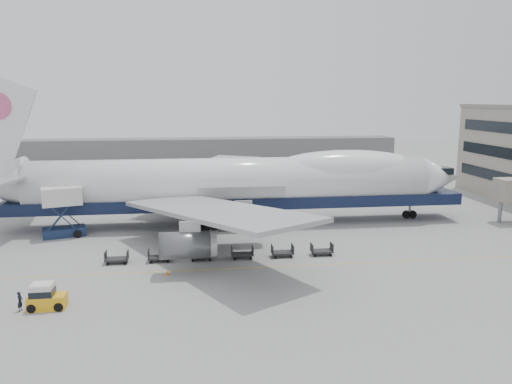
{
  "coord_description": "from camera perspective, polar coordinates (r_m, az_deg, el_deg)",
  "views": [
    {
      "loc": [
        -5.09,
        -53.0,
        16.57
      ],
      "look_at": [
        2.46,
        6.0,
        5.4
      ],
      "focal_mm": 35.0,
      "sensor_mm": 36.0,
      "label": 1
    }
  ],
  "objects": [
    {
      "name": "dolly_2",
      "position": [
        52.65,
        -6.27,
        -7.17
      ],
      "size": [
        2.3,
        1.35,
        1.3
      ],
      "color": "#2D2D30",
      "rests_on": "ground"
    },
    {
      "name": "dolly_3",
      "position": [
        52.88,
        -1.58,
        -7.03
      ],
      "size": [
        2.3,
        1.35,
        1.3
      ],
      "color": "#2D2D30",
      "rests_on": "ground"
    },
    {
      "name": "dolly_5",
      "position": [
        54.36,
        7.52,
        -6.62
      ],
      "size": [
        2.3,
        1.35,
        1.3
      ],
      "color": "#2D2D30",
      "rests_on": "ground"
    },
    {
      "name": "baggage_tug",
      "position": [
        44.05,
        -22.94,
        -11.04
      ],
      "size": [
        2.89,
        1.64,
        2.1
      ],
      "rotation": [
        0.0,
        0.0,
        0.01
      ],
      "color": "#EDAB16",
      "rests_on": "ground"
    },
    {
      "name": "dolly_1",
      "position": [
        52.77,
        -10.97,
        -7.26
      ],
      "size": [
        2.3,
        1.35,
        1.3
      ],
      "color": "#2D2D30",
      "rests_on": "ground"
    },
    {
      "name": "apron_line",
      "position": [
        50.09,
        -1.06,
        -8.68
      ],
      "size": [
        60.0,
        0.15,
        0.01
      ],
      "primitive_type": "cube",
      "color": "gold",
      "rests_on": "ground"
    },
    {
      "name": "dolly_4",
      "position": [
        53.45,
        3.03,
        -6.84
      ],
      "size": [
        2.3,
        1.35,
        1.3
      ],
      "color": "#2D2D30",
      "rests_on": "ground"
    },
    {
      "name": "hangar",
      "position": [
        123.79,
        -9.55,
        4.43
      ],
      "size": [
        110.0,
        8.0,
        7.0
      ],
      "primitive_type": "cube",
      "color": "slate",
      "rests_on": "ground"
    },
    {
      "name": "ground",
      "position": [
        55.76,
        -1.74,
        -6.66
      ],
      "size": [
        260.0,
        260.0,
        0.0
      ],
      "primitive_type": "plane",
      "color": "gray",
      "rests_on": "ground"
    },
    {
      "name": "ground_worker",
      "position": [
        44.47,
        -25.36,
        -11.22
      ],
      "size": [
        0.47,
        0.63,
        1.59
      ],
      "primitive_type": "imported",
      "rotation": [
        0.0,
        0.0,
        1.41
      ],
      "color": "black",
      "rests_on": "ground"
    },
    {
      "name": "airliner",
      "position": [
        66.16,
        -2.22,
        1.1
      ],
      "size": [
        67.0,
        55.3,
        19.98
      ],
      "color": "white",
      "rests_on": "ground"
    },
    {
      "name": "catering_truck",
      "position": [
        64.86,
        -21.23,
        -1.78
      ],
      "size": [
        5.41,
        4.37,
        6.08
      ],
      "rotation": [
        0.0,
        0.0,
        0.3
      ],
      "color": "#19284B",
      "rests_on": "ground"
    },
    {
      "name": "dolly_0",
      "position": [
        53.24,
        -15.62,
        -7.31
      ],
      "size": [
        2.3,
        1.35,
        1.3
      ],
      "color": "#2D2D30",
      "rests_on": "ground"
    },
    {
      "name": "traffic_cone",
      "position": [
        48.84,
        -10.12,
        -9.06
      ],
      "size": [
        0.36,
        0.36,
        0.53
      ],
      "rotation": [
        0.0,
        0.0,
        0.06
      ],
      "color": "orange",
      "rests_on": "ground"
    }
  ]
}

